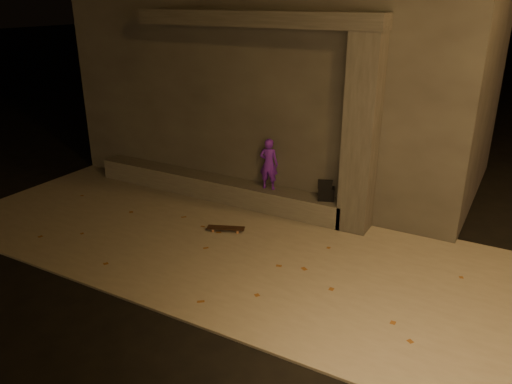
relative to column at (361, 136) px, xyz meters
The scene contains 9 objects.
ground 4.51m from the column, 114.39° to the right, with size 120.00×120.00×0.00m, color black.
sidewalk 3.04m from the column, 134.17° to the right, with size 11.00×4.40×0.04m, color slate.
building 3.92m from the column, 134.55° to the left, with size 9.00×5.10×5.22m.
ledge 3.57m from the column, behind, with size 6.00×0.55×0.45m, color #4D4B45.
column is the anchor object (origin of this frame).
canopy 2.93m from the column, behind, with size 5.00×0.70×0.28m, color #353230.
skateboarder 2.03m from the column, behind, with size 0.39×0.25×1.06m, color #5C1BB5.
backpack 1.34m from the column, behind, with size 0.36×0.30×0.44m.
skateboard 3.00m from the column, 146.84° to the right, with size 0.72×0.43×0.08m.
Camera 1 is at (4.29, -4.68, 4.18)m, focal length 35.00 mm.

